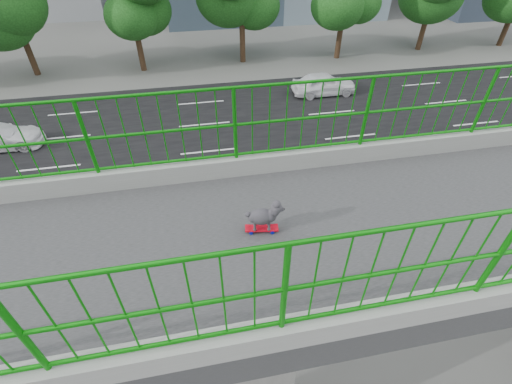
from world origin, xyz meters
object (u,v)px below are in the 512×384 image
at_px(car_1, 486,151).
at_px(car_4, 324,84).
at_px(skateboard, 262,229).
at_px(poodle, 264,215).
at_px(car_6, 387,164).
at_px(car_5, 286,229).

xyz_separation_m(car_1, car_4, (-9.60, -5.01, -0.06)).
bearing_deg(car_4, skateboard, 156.16).
bearing_deg(poodle, car_4, 165.36).
distance_m(skateboard, car_4, 21.40).
bearing_deg(car_6, car_5, -60.88).
distance_m(poodle, car_6, 13.74).
relative_size(car_5, car_6, 0.75).
distance_m(poodle, car_5, 9.14).
distance_m(skateboard, poodle, 0.23).
bearing_deg(skateboard, car_5, 168.43).
relative_size(car_4, car_6, 0.80).
bearing_deg(car_4, car_6, 178.28).
bearing_deg(car_1, car_6, -90.00).
relative_size(poodle, car_4, 0.11).
bearing_deg(car_5, skateboard, -20.69).
bearing_deg(car_6, car_1, 90.00).
relative_size(car_1, car_5, 1.19).
height_order(poodle, car_1, poodle).
bearing_deg(car_1, poodle, -55.48).
bearing_deg(poodle, car_5, 168.66).
relative_size(poodle, car_5, 0.12).
relative_size(skateboard, car_6, 0.08).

